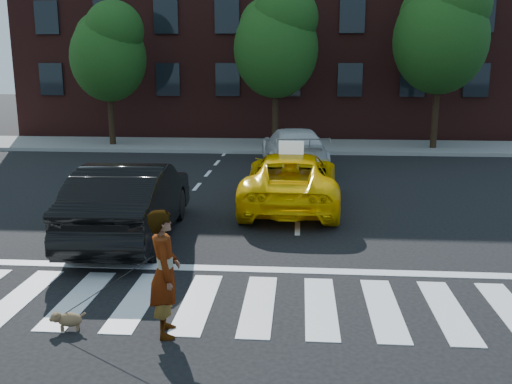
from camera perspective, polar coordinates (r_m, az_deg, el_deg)
ground at (r=9.53m, az=-5.86°, el=-10.97°), size 120.00×120.00×0.00m
crosswalk at (r=9.53m, az=-5.86°, el=-10.94°), size 13.00×2.40×0.01m
stop_line at (r=10.99m, az=-4.38°, el=-7.60°), size 12.00×0.30×0.01m
sidewalk_far at (r=26.39m, az=0.88°, el=4.65°), size 30.00×4.00×0.15m
building at (r=33.68m, az=1.75°, el=16.52°), size 26.00×10.00×12.00m
tree_left at (r=26.98m, az=-14.55°, el=13.73°), size 3.39×3.38×6.50m
tree_mid at (r=25.61m, az=2.08°, el=15.11°), size 3.69×3.69×7.10m
tree_right at (r=26.28m, az=18.10°, el=15.35°), size 4.00×4.00×7.70m
taxi at (r=15.46m, az=3.52°, el=1.26°), size 2.55×5.37×1.48m
black_sedan at (r=12.92m, az=-12.42°, el=-0.81°), size 2.00×5.25×1.71m
white_suv at (r=21.12m, az=3.80°, el=4.41°), size 2.78×5.40×1.50m
woman at (r=8.23m, az=-9.12°, el=-8.01°), size 0.59×0.76×1.86m
dog at (r=8.96m, az=-18.41°, el=-11.99°), size 0.51×0.29×0.30m
taxi_sign at (r=15.10m, az=3.56°, el=4.46°), size 0.65×0.29×0.32m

